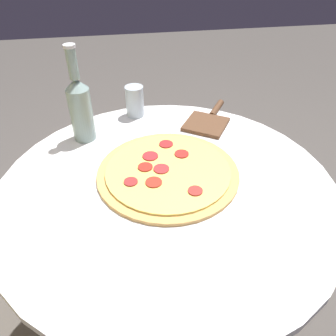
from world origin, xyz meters
The scene contains 6 objects.
ground_plane centered at (0.00, 0.00, 0.00)m, with size 8.00×8.00×0.00m, color #4C4742.
table centered at (0.00, 0.00, 0.58)m, with size 0.87×0.87×0.74m.
pizza centered at (0.04, -0.01, 0.75)m, with size 0.37×0.37×0.02m.
beer_bottle centered at (0.25, 0.21, 0.85)m, with size 0.07×0.07×0.28m.
pizza_paddle centered at (0.28, -0.19, 0.75)m, with size 0.24×0.19×0.02m.
drinking_glass centered at (0.37, 0.05, 0.79)m, with size 0.06×0.06×0.10m.
Camera 1 is at (-0.63, 0.10, 1.29)m, focal length 35.00 mm.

